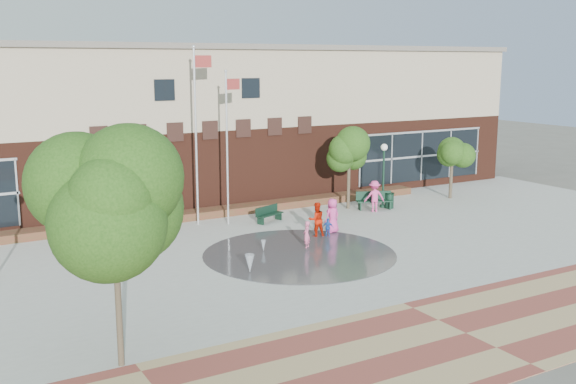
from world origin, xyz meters
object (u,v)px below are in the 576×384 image
flagpole_right (228,139)px  bench_left (132,230)px  tree_big_left (113,202)px  child_splash (307,235)px  trash_can (389,201)px  flagpole_left (197,127)px

flagpole_right → bench_left: (-5.02, 0.22, -4.13)m
tree_big_left → child_splash: tree_big_left is taller
trash_can → child_splash: bearing=-150.6°
trash_can → bench_left: bearing=174.8°
trash_can → flagpole_right: bearing=173.4°
flagpole_left → tree_big_left: (-8.20, -14.19, -0.41)m
bench_left → child_splash: 8.64m
trash_can → tree_big_left: size_ratio=0.14×
flagpole_left → bench_left: size_ratio=5.56×
bench_left → trash_can: size_ratio=1.80×
bench_left → tree_big_left: 15.04m
flagpole_left → flagpole_right: 1.68m
flagpole_right → bench_left: 6.50m
flagpole_right → trash_can: 10.37m
trash_can → child_splash: (-8.45, -4.77, 0.17)m
trash_can → tree_big_left: tree_big_left is taller
flagpole_right → trash_can: bearing=-21.7°
trash_can → tree_big_left: (-19.08, -12.33, 4.17)m
flagpole_right → bench_left: size_ratio=4.84×
flagpole_left → child_splash: flagpole_left is taller
bench_left → trash_can: bearing=16.8°
flagpole_right → child_splash: flagpole_right is taller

